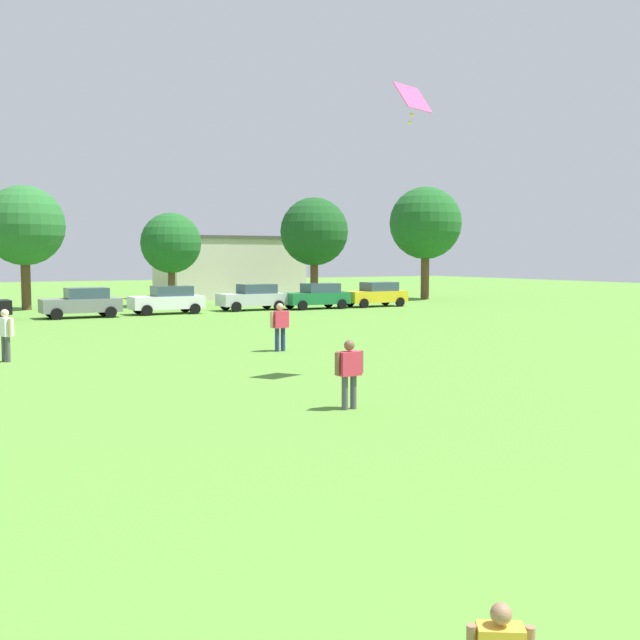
{
  "coord_description": "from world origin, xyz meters",
  "views": [
    {
      "loc": [
        -4.77,
        -0.83,
        3.43
      ],
      "look_at": [
        1.45,
        10.47,
        2.37
      ],
      "focal_mm": 43.13,
      "sensor_mm": 36.0,
      "label": 1
    }
  ],
  "objects_px": {
    "bystander_midfield": "(5,331)",
    "tree_far_right": "(426,223)",
    "bystander_near_trees": "(280,323)",
    "parked_car_gray_3": "(82,302)",
    "tree_center_left": "(24,226)",
    "tree_center_right": "(171,243)",
    "parked_car_silver_5": "(253,297)",
    "parked_car_yellow_7": "(376,294)",
    "parked_car_green_6": "(317,296)",
    "adult_bystander": "(349,368)",
    "kite": "(413,100)",
    "parked_car_white_4": "(168,300)",
    "tree_right": "(314,232)"
  },
  "relations": [
    {
      "from": "parked_car_green_6",
      "to": "tree_center_left",
      "type": "distance_m",
      "value": 19.34
    },
    {
      "from": "parked_car_yellow_7",
      "to": "tree_center_right",
      "type": "height_order",
      "value": "tree_center_right"
    },
    {
      "from": "parked_car_gray_3",
      "to": "bystander_midfield",
      "type": "bearing_deg",
      "value": 70.91
    },
    {
      "from": "tree_far_right",
      "to": "tree_center_right",
      "type": "bearing_deg",
      "value": 177.5
    },
    {
      "from": "parked_car_yellow_7",
      "to": "tree_far_right",
      "type": "distance_m",
      "value": 11.51
    },
    {
      "from": "bystander_near_trees",
      "to": "tree_center_right",
      "type": "bearing_deg",
      "value": 72.82
    },
    {
      "from": "bystander_near_trees",
      "to": "kite",
      "type": "height_order",
      "value": "kite"
    },
    {
      "from": "tree_center_left",
      "to": "tree_center_right",
      "type": "bearing_deg",
      "value": -8.82
    },
    {
      "from": "tree_center_left",
      "to": "bystander_midfield",
      "type": "bearing_deg",
      "value": -99.32
    },
    {
      "from": "kite",
      "to": "parked_car_yellow_7",
      "type": "height_order",
      "value": "kite"
    },
    {
      "from": "tree_far_right",
      "to": "kite",
      "type": "bearing_deg",
      "value": -127.14
    },
    {
      "from": "tree_center_left",
      "to": "tree_right",
      "type": "distance_m",
      "value": 19.83
    },
    {
      "from": "parked_car_yellow_7",
      "to": "parked_car_silver_5",
      "type": "bearing_deg",
      "value": -4.72
    },
    {
      "from": "adult_bystander",
      "to": "bystander_midfield",
      "type": "xyz_separation_m",
      "value": [
        -5.8,
        12.14,
        0.09
      ]
    },
    {
      "from": "bystander_midfield",
      "to": "parked_car_silver_5",
      "type": "height_order",
      "value": "bystander_midfield"
    },
    {
      "from": "adult_bystander",
      "to": "kite",
      "type": "bearing_deg",
      "value": -143.98
    },
    {
      "from": "kite",
      "to": "parked_car_silver_5",
      "type": "relative_size",
      "value": 0.3
    },
    {
      "from": "parked_car_gray_3",
      "to": "tree_right",
      "type": "distance_m",
      "value": 19.16
    },
    {
      "from": "parked_car_green_6",
      "to": "parked_car_yellow_7",
      "type": "distance_m",
      "value": 4.64
    },
    {
      "from": "parked_car_silver_5",
      "to": "tree_right",
      "type": "height_order",
      "value": "tree_right"
    },
    {
      "from": "adult_bystander",
      "to": "parked_car_gray_3",
      "type": "relative_size",
      "value": 0.37
    },
    {
      "from": "bystander_midfield",
      "to": "tree_far_right",
      "type": "relative_size",
      "value": 0.19
    },
    {
      "from": "parked_car_gray_3",
      "to": "parked_car_silver_5",
      "type": "relative_size",
      "value": 1.0
    },
    {
      "from": "parked_car_green_6",
      "to": "tree_center_left",
      "type": "bearing_deg",
      "value": -25.79
    },
    {
      "from": "parked_car_yellow_7",
      "to": "parked_car_white_4",
      "type": "bearing_deg",
      "value": -1.1
    },
    {
      "from": "kite",
      "to": "tree_center_right",
      "type": "distance_m",
      "value": 33.78
    },
    {
      "from": "bystander_near_trees",
      "to": "parked_car_gray_3",
      "type": "bearing_deg",
      "value": 91.35
    },
    {
      "from": "adult_bystander",
      "to": "kite",
      "type": "relative_size",
      "value": 1.21
    },
    {
      "from": "kite",
      "to": "tree_far_right",
      "type": "bearing_deg",
      "value": 52.86
    },
    {
      "from": "adult_bystander",
      "to": "parked_car_white_4",
      "type": "bearing_deg",
      "value": -102.3
    },
    {
      "from": "parked_car_silver_5",
      "to": "parked_car_yellow_7",
      "type": "bearing_deg",
      "value": 175.28
    },
    {
      "from": "bystander_near_trees",
      "to": "tree_far_right",
      "type": "xyz_separation_m",
      "value": [
        25.16,
        25.16,
        5.04
      ]
    },
    {
      "from": "bystander_midfield",
      "to": "parked_car_green_6",
      "type": "xyz_separation_m",
      "value": [
        21.14,
        17.53,
        -0.17
      ]
    },
    {
      "from": "adult_bystander",
      "to": "tree_center_right",
      "type": "height_order",
      "value": "tree_center_right"
    },
    {
      "from": "adult_bystander",
      "to": "parked_car_white_4",
      "type": "distance_m",
      "value": 30.45
    },
    {
      "from": "parked_car_silver_5",
      "to": "tree_center_left",
      "type": "xyz_separation_m",
      "value": [
        -12.68,
        7.42,
        4.54
      ]
    },
    {
      "from": "tree_center_left",
      "to": "parked_car_green_6",
      "type": "bearing_deg",
      "value": -25.79
    },
    {
      "from": "parked_car_white_4",
      "to": "parked_car_green_6",
      "type": "height_order",
      "value": "same"
    },
    {
      "from": "parked_car_yellow_7",
      "to": "tree_center_right",
      "type": "distance_m",
      "value": 14.47
    },
    {
      "from": "bystander_near_trees",
      "to": "parked_car_silver_5",
      "type": "distance_m",
      "value": 21.55
    },
    {
      "from": "parked_car_silver_5",
      "to": "tree_center_left",
      "type": "bearing_deg",
      "value": -30.32
    },
    {
      "from": "parked_car_green_6",
      "to": "tree_center_right",
      "type": "xyz_separation_m",
      "value": [
        -7.69,
        6.75,
        3.48
      ]
    },
    {
      "from": "parked_car_green_6",
      "to": "tree_center_left",
      "type": "xyz_separation_m",
      "value": [
        -16.93,
        8.18,
        4.54
      ]
    },
    {
      "from": "bystander_near_trees",
      "to": "tree_right",
      "type": "distance_m",
      "value": 29.1
    },
    {
      "from": "adult_bystander",
      "to": "parked_car_silver_5",
      "type": "xyz_separation_m",
      "value": [
        11.1,
        30.43,
        -0.08
      ]
    },
    {
      "from": "adult_bystander",
      "to": "tree_far_right",
      "type": "height_order",
      "value": "tree_far_right"
    },
    {
      "from": "parked_car_white_4",
      "to": "parked_car_silver_5",
      "type": "distance_m",
      "value": 5.79
    },
    {
      "from": "tree_center_left",
      "to": "tree_far_right",
      "type": "distance_m",
      "value": 30.12
    },
    {
      "from": "bystander_near_trees",
      "to": "bystander_midfield",
      "type": "height_order",
      "value": "bystander_near_trees"
    },
    {
      "from": "adult_bystander",
      "to": "bystander_near_trees",
      "type": "relative_size",
      "value": 0.9
    }
  ]
}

